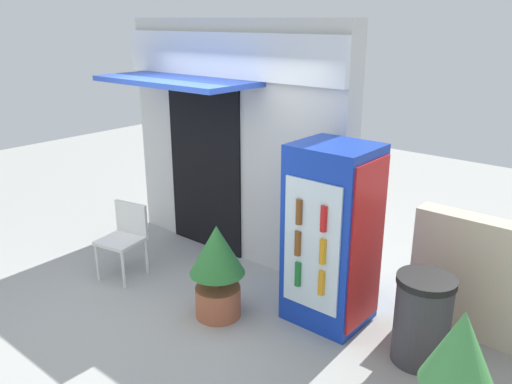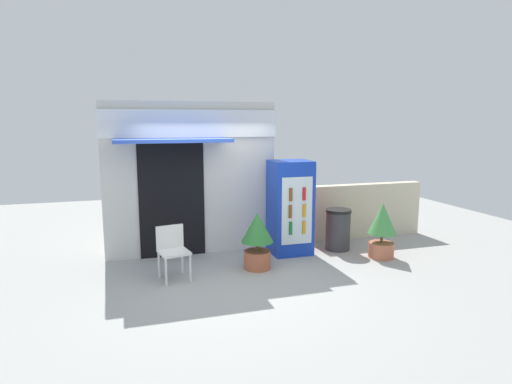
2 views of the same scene
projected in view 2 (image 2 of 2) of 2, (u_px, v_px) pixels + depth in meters
The scene contains 8 objects.
ground at pixel (223, 278), 6.97m from camera, with size 16.00×16.00×0.00m, color #A3A39E.
storefront_building at pixel (190, 176), 8.10m from camera, with size 3.24×1.16×2.88m.
drink_cooler at pixel (291, 207), 8.18m from camera, with size 0.76×0.73×1.79m.
plastic_chair at pixel (172, 248), 6.88m from camera, with size 0.53×0.53×0.85m.
potted_plant_near_shop at pixel (257, 237), 7.33m from camera, with size 0.55×0.55×0.98m.
potted_plant_curbside at pixel (382, 228), 7.94m from camera, with size 0.52×0.52×1.03m.
trash_bin at pixel (338, 229), 8.47m from camera, with size 0.50×0.50×0.81m.
stone_boundary_wall at pixel (363, 210), 9.40m from camera, with size 2.74×0.24×1.17m, color beige.
Camera 2 is at (-1.43, -6.51, 2.52)m, focal length 30.06 mm.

